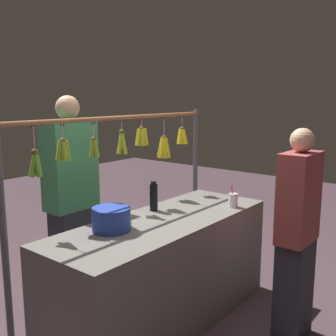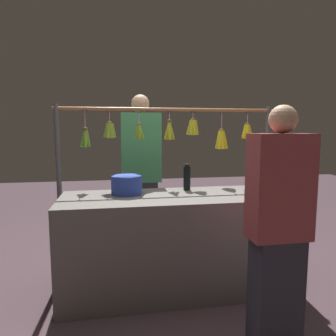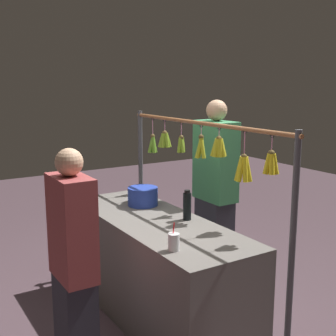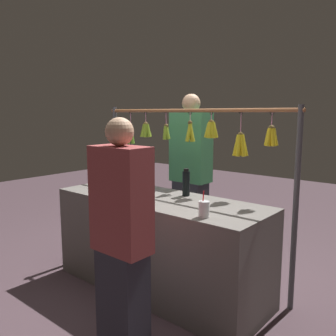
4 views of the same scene
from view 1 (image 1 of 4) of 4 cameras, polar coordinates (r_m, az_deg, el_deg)
name	(u,v)px [view 1 (image 1 of 4)]	position (r m, az deg, el deg)	size (l,w,h in m)	color
ground_plane	(163,321)	(3.36, -0.64, -20.80)	(12.00, 12.00, 0.00)	#4B383F
market_counter	(163,271)	(3.17, -0.66, -14.39)	(1.93, 0.68, 0.82)	#66605B
display_rack	(125,167)	(3.25, -6.04, 0.09)	(2.10, 0.13, 1.60)	#4C4C51
water_bottle	(154,197)	(3.22, -2.04, -4.08)	(0.06, 0.06, 0.24)	black
blue_bucket	(111,219)	(2.78, -8.01, -7.16)	(0.26, 0.26, 0.16)	#2840AB
drink_cup	(233,200)	(3.38, 9.18, -4.51)	(0.08, 0.08, 0.18)	silver
vendor_person	(72,205)	(3.39, -13.43, -5.03)	(0.41, 0.22, 1.73)	#2D2D38
customer_person	(297,237)	(3.02, 17.69, -9.27)	(0.36, 0.20, 1.52)	#2D2D38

